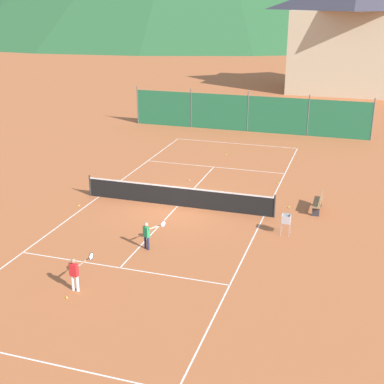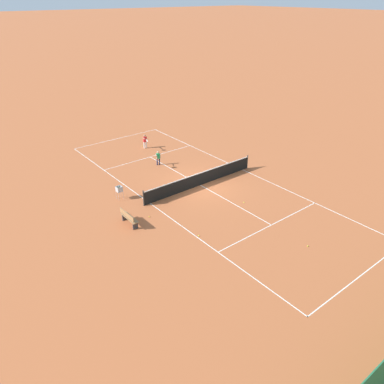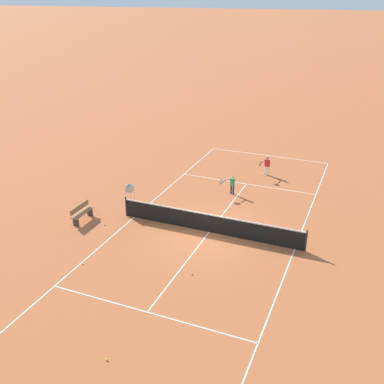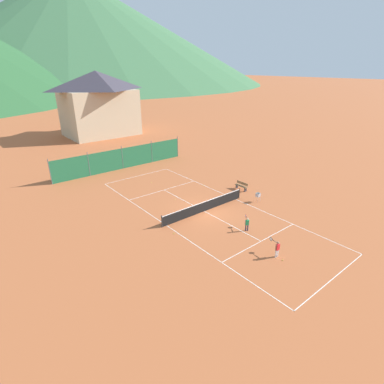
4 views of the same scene
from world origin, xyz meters
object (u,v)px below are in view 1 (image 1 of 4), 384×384
tennis_ball_by_net_left (189,180)px  tennis_ball_alley_left (278,183)px  tennis_net (178,196)px  player_far_baseline (75,271)px  tennis_ball_service_box (289,207)px  tennis_ball_mid_court (226,155)px  tennis_ball_near_corner (79,206)px  alpine_chalet (354,33)px  ball_hopper (286,220)px  player_near_baseline (148,233)px  courtside_bench (318,202)px  tennis_ball_far_corner (67,298)px

tennis_ball_by_net_left → tennis_ball_alley_left: size_ratio=1.00×
tennis_net → player_far_baseline: size_ratio=7.65×
tennis_net → tennis_ball_service_box: (5.02, 1.34, -0.47)m
tennis_ball_by_net_left → tennis_ball_alley_left: 4.68m
tennis_ball_mid_court → tennis_ball_near_corner: 11.32m
player_far_baseline → tennis_net: bearing=85.0°
player_far_baseline → tennis_ball_by_net_left: 11.89m
tennis_ball_mid_court → alpine_chalet: bearing=77.1°
alpine_chalet → ball_hopper: bearing=-91.5°
player_near_baseline → player_far_baseline: size_ratio=0.94×
player_far_baseline → tennis_ball_service_box: (5.75, 9.60, -0.67)m
alpine_chalet → courtside_bench: bearing=-89.9°
ball_hopper → courtside_bench: size_ratio=0.59×
player_far_baseline → tennis_ball_mid_court: player_far_baseline is taller
courtside_bench → tennis_ball_by_net_left: bearing=161.6°
tennis_ball_alley_left → tennis_ball_by_net_left: bearing=-166.8°
tennis_ball_mid_court → ball_hopper: ball_hopper is taller
courtside_bench → alpine_chalet: 35.24m
tennis_ball_mid_court → tennis_ball_service_box: (4.93, -7.60, 0.00)m
tennis_ball_far_corner → tennis_ball_near_corner: size_ratio=1.00×
tennis_ball_near_corner → ball_hopper: ball_hopper is taller
tennis_ball_by_net_left → alpine_chalet: (6.90, 32.53, 5.79)m
player_far_baseline → tennis_ball_by_net_left: size_ratio=18.18×
tennis_net → ball_hopper: size_ratio=10.31×
tennis_ball_mid_court → tennis_ball_near_corner: (-4.50, -10.38, 0.00)m
tennis_ball_by_net_left → tennis_ball_near_corner: 6.34m
player_near_baseline → tennis_ball_mid_court: player_near_baseline is taller
tennis_net → tennis_ball_by_net_left: tennis_net is taller
tennis_net → tennis_ball_near_corner: tennis_net is taller
tennis_net → alpine_chalet: (6.31, 36.14, 5.32)m
player_far_baseline → tennis_ball_alley_left: 13.79m
tennis_ball_far_corner → tennis_ball_mid_court: same height
tennis_ball_far_corner → ball_hopper: (6.06, 7.14, 0.62)m
player_far_baseline → courtside_bench: bearing=53.5°
tennis_ball_mid_court → player_far_baseline: bearing=-92.7°
tennis_ball_near_corner → tennis_ball_service_box: same height
player_far_baseline → tennis_ball_alley_left: size_ratio=18.18×
tennis_ball_mid_court → ball_hopper: size_ratio=0.07×
tennis_ball_near_corner → tennis_net: bearing=18.0°
tennis_ball_mid_court → courtside_bench: (6.25, -7.63, 0.42)m
tennis_ball_far_corner → courtside_bench: bearing=55.0°
player_far_baseline → tennis_ball_near_corner: 7.78m
tennis_net → tennis_ball_far_corner: size_ratio=139.09×
tennis_ball_mid_court → tennis_ball_by_net_left: bearing=-97.2°
tennis_ball_near_corner → ball_hopper: size_ratio=0.07×
tennis_net → courtside_bench: 6.48m
tennis_ball_mid_court → tennis_ball_alley_left: bearing=-47.7°
tennis_ball_far_corner → tennis_ball_alley_left: size_ratio=1.00×
tennis_ball_alley_left → courtside_bench: bearing=-54.9°
tennis_net → alpine_chalet: size_ratio=0.71×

